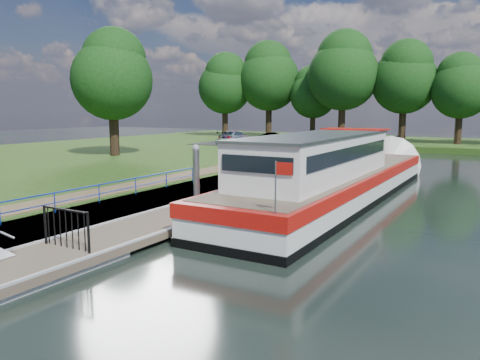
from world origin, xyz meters
The scene contains 14 objects.
riverbank centered at (-18.00, 15.00, 0.39)m, with size 32.00×90.00×0.78m, color #244213.
bank_edge centered at (-2.55, 15.00, 0.39)m, with size 1.10×90.00×0.78m, color #473D2D.
footpath centered at (-4.40, 8.00, 0.80)m, with size 1.60×40.00×0.05m, color brown.
carpark centered at (-11.00, 38.00, 0.81)m, with size 14.00×12.00×0.06m, color black.
blue_fence centered at (-2.75, 3.00, 1.31)m, with size 0.04×18.04×0.72m.
pontoon centered at (0.00, 13.00, 0.18)m, with size 2.50×30.00×0.56m.
mooring_piles centered at (0.00, 13.00, 1.28)m, with size 0.30×27.30×3.55m.
gate_panel centered at (0.00, 2.20, 1.15)m, with size 1.85×0.05×1.15m.
barge centered at (3.60, 15.27, 1.09)m, with size 4.36×21.15×4.78m.
horizon_trees centered at (-1.61, 48.68, 7.95)m, with size 54.38×10.03×12.87m.
bank_tree_a centered at (-15.99, 20.08, 7.02)m, with size 6.12×6.12×9.72m.
car_a centered at (-8.27, 34.69, 1.43)m, with size 1.40×3.47×1.18m, color #999999.
car_b centered at (-10.09, 36.23, 1.42)m, with size 1.23×3.52×1.16m, color #999999.
car_c centered at (-14.11, 35.06, 1.49)m, with size 1.83×4.50×1.31m, color #999999.
Camera 1 is at (10.71, -6.39, 4.30)m, focal length 35.00 mm.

